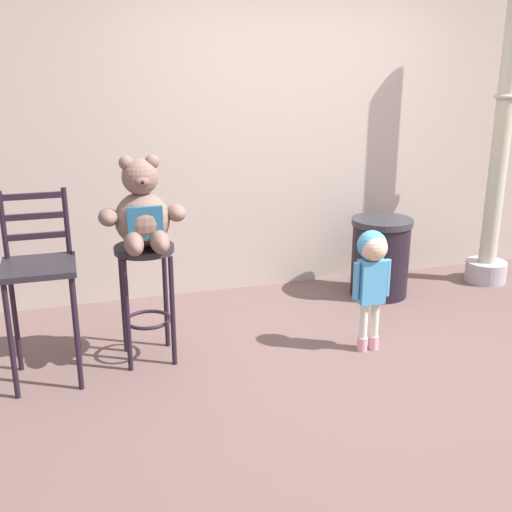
% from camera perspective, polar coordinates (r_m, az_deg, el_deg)
% --- Properties ---
extents(ground_plane, '(24.00, 24.00, 0.00)m').
position_cam_1_polar(ground_plane, '(4.06, 10.23, -10.35)').
color(ground_plane, brown).
extents(building_wall, '(7.88, 0.30, 3.03)m').
position_cam_1_polar(building_wall, '(5.30, 1.99, 13.65)').
color(building_wall, '#AF9F91').
rests_on(building_wall, ground_plane).
extents(bar_stool_with_teddy, '(0.37, 0.37, 0.77)m').
position_cam_1_polar(bar_stool_with_teddy, '(4.01, -10.08, -2.16)').
color(bar_stool_with_teddy, '#242026').
rests_on(bar_stool_with_teddy, ground_plane).
extents(teddy_bear, '(0.53, 0.48, 0.57)m').
position_cam_1_polar(teddy_bear, '(3.86, -10.37, 3.81)').
color(teddy_bear, '#765A4F').
rests_on(teddy_bear, bar_stool_with_teddy).
extents(child_walking, '(0.26, 0.21, 0.83)m').
position_cam_1_polar(child_walking, '(4.11, 10.60, -0.81)').
color(child_walking, '#DB9BA8').
rests_on(child_walking, ground_plane).
extents(trash_bin, '(0.50, 0.50, 0.65)m').
position_cam_1_polar(trash_bin, '(5.22, 11.33, -0.07)').
color(trash_bin, black).
rests_on(trash_bin, ground_plane).
extents(lamppost, '(0.35, 0.35, 2.75)m').
position_cam_1_polar(lamppost, '(5.64, 21.40, 8.28)').
color(lamppost, '#A49EA3').
rests_on(lamppost, ground_plane).
extents(bar_chair_empty, '(0.42, 0.42, 1.15)m').
position_cam_1_polar(bar_chair_empty, '(3.88, -19.25, -1.68)').
color(bar_chair_empty, '#242026').
rests_on(bar_chair_empty, ground_plane).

